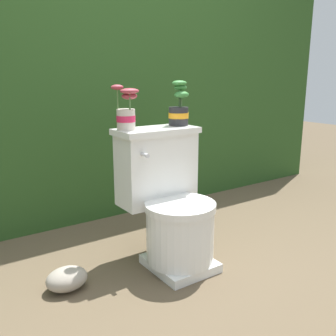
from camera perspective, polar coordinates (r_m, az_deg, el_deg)
ground_plane at (r=1.98m, az=1.60°, el=-15.03°), size 12.00×12.00×0.00m
hedge_backdrop at (r=2.79m, az=-13.13°, el=11.81°), size 4.24×0.68×1.75m
toilet at (r=1.93m, az=0.21°, el=-5.39°), size 0.43×0.50×0.70m
potted_plant_left at (r=1.86m, az=-6.38°, el=8.44°), size 0.12×0.12×0.22m
potted_plant_midleft at (r=2.04m, az=1.69°, el=8.94°), size 0.12×0.11×0.24m
garden_stone at (r=1.85m, az=-15.16°, el=-15.99°), size 0.19×0.15×0.11m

